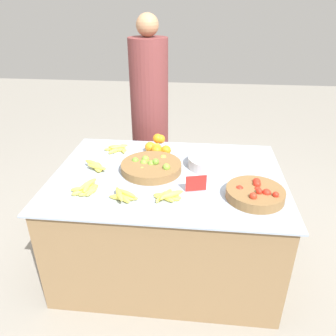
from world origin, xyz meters
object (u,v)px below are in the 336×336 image
Objects in this scene: lime_bowl at (151,167)px; price_sign at (196,183)px; vendor_person at (150,122)px; tomato_basket at (255,193)px; metal_bowl at (210,162)px.

price_sign is (0.31, -0.23, 0.02)m from lime_bowl.
vendor_person reaches higher than price_sign.
tomato_basket is (0.66, -0.28, 0.00)m from lime_bowl.
lime_bowl is 1.20× the size of tomato_basket.
price_sign reaches higher than tomato_basket.
metal_bowl is at bearing -54.92° from vendor_person.
price_sign is at bearing -36.60° from lime_bowl.
tomato_basket is 0.20× the size of vendor_person.
lime_bowl is at bearing -164.79° from metal_bowl.
metal_bowl is 0.18× the size of vendor_person.
tomato_basket is 0.47m from metal_bowl.
vendor_person reaches higher than lime_bowl.
metal_bowl is at bearing 60.36° from price_sign.
vendor_person is (-0.81, 1.17, 0.01)m from tomato_basket.
tomato_basket is 0.35m from price_sign.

